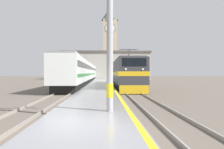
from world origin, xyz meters
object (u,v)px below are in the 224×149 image
passenger_train (84,72)px  clock_tower (110,41)px  locomotive_train (125,74)px  catenary_mast (112,26)px

passenger_train → clock_tower: bearing=79.9°
clock_tower → passenger_train: bearing=-100.1°
locomotive_train → clock_tower: size_ratio=0.72×
passenger_train → clock_tower: 37.00m
passenger_train → clock_tower: size_ratio=1.88×
passenger_train → catenary_mast: bearing=-82.9°
locomotive_train → passenger_train: (-6.69, 14.13, 0.25)m
locomotive_train → catenary_mast: bearing=-97.2°
catenary_mast → clock_tower: size_ratio=0.29×
catenary_mast → passenger_train: bearing=97.1°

